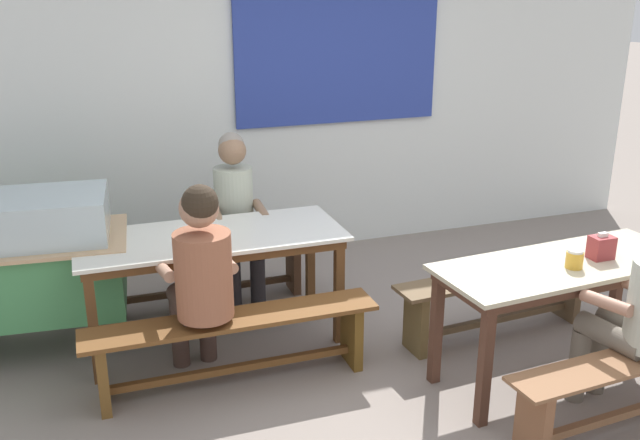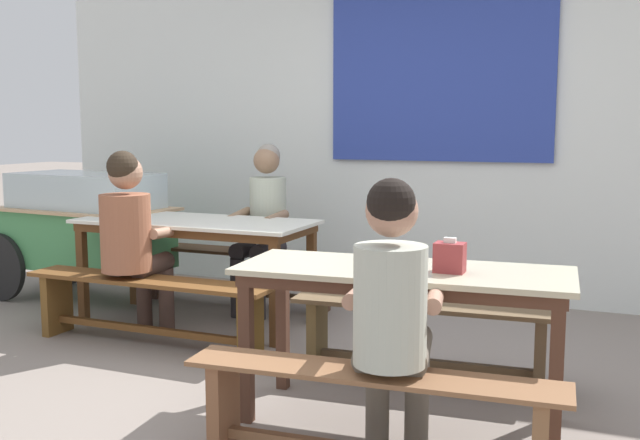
{
  "view_description": "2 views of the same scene",
  "coord_description": "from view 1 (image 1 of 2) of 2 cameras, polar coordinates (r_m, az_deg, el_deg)",
  "views": [
    {
      "loc": [
        -1.95,
        -3.37,
        2.35
      ],
      "look_at": [
        -0.45,
        0.83,
        0.83
      ],
      "focal_mm": 39.35,
      "sensor_mm": 36.0,
      "label": 1
    },
    {
      "loc": [
        1.64,
        -3.56,
        1.45
      ],
      "look_at": [
        -0.15,
        0.83,
        0.83
      ],
      "focal_mm": 40.65,
      "sensor_mm": 36.0,
      "label": 2
    }
  ],
  "objects": [
    {
      "name": "bench_near_back",
      "position": [
        5.01,
        14.16,
        -5.91
      ],
      "size": [
        1.53,
        0.37,
        0.45
      ],
      "color": "brown",
      "rests_on": "ground_plane"
    },
    {
      "name": "bench_far_back",
      "position": [
        5.39,
        -9.83,
        -3.75
      ],
      "size": [
        1.74,
        0.28,
        0.45
      ],
      "color": "#4A321E",
      "rests_on": "ground_plane"
    },
    {
      "name": "bench_near_front",
      "position": [
        4.24,
        24.16,
        -12.03
      ],
      "size": [
        1.59,
        0.36,
        0.45
      ],
      "color": "brown",
      "rests_on": "ground_plane"
    },
    {
      "name": "person_left_back_turned",
      "position": [
        4.15,
        -9.67,
        -4.16
      ],
      "size": [
        0.47,
        0.58,
        1.29
      ],
      "color": "#46322B",
      "rests_on": "ground_plane"
    },
    {
      "name": "ground_plane",
      "position": [
        4.55,
        9.14,
        -12.5
      ],
      "size": [
        40.0,
        40.0,
        0.0
      ],
      "primitive_type": "plane",
      "color": "gray"
    },
    {
      "name": "dining_table_far",
      "position": [
        4.69,
        -8.83,
        -2.03
      ],
      "size": [
        1.75,
        0.74,
        0.77
      ],
      "color": "silver",
      "rests_on": "ground_plane"
    },
    {
      "name": "condiment_jar",
      "position": [
        4.32,
        19.99,
        -2.99
      ],
      "size": [
        0.1,
        0.1,
        0.11
      ],
      "color": "gold",
      "rests_on": "dining_table_near"
    },
    {
      "name": "person_center_facing",
      "position": [
        5.22,
        -6.84,
        0.74
      ],
      "size": [
        0.41,
        0.54,
        1.31
      ],
      "color": "#292629",
      "rests_on": "ground_plane"
    },
    {
      "name": "backdrop_wall",
      "position": [
        6.22,
        -1.09,
        11.78
      ],
      "size": [
        6.86,
        0.23,
        3.03
      ],
      "color": "silver",
      "rests_on": "ground_plane"
    },
    {
      "name": "bench_far_front",
      "position": [
        4.31,
        -7.05,
        -9.55
      ],
      "size": [
        1.78,
        0.31,
        0.45
      ],
      "color": "brown",
      "rests_on": "ground_plane"
    },
    {
      "name": "tissue_box",
      "position": [
        4.51,
        21.9,
        -2.06
      ],
      "size": [
        0.14,
        0.1,
        0.16
      ],
      "color": "maroon",
      "rests_on": "dining_table_near"
    },
    {
      "name": "dining_table_near",
      "position": [
        4.44,
        19.22,
        -4.26
      ],
      "size": [
        1.63,
        0.71,
        0.77
      ],
      "color": "#BDB698",
      "rests_on": "ground_plane"
    },
    {
      "name": "food_cart",
      "position": [
        4.95,
        -23.98,
        -3.05
      ],
      "size": [
        1.85,
        0.93,
        1.06
      ],
      "color": "#479254",
      "rests_on": "ground_plane"
    }
  ]
}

